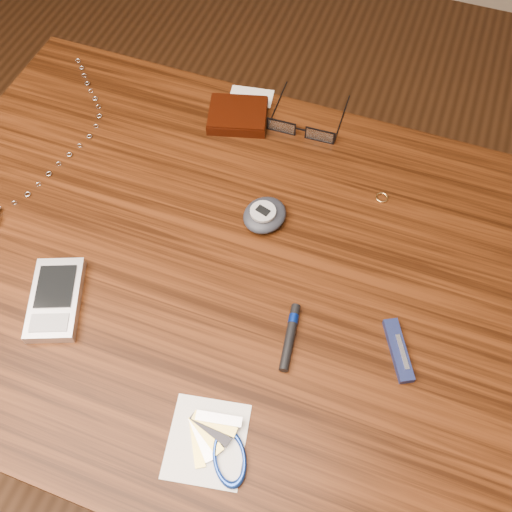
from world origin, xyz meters
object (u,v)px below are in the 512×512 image
at_px(pedometer, 265,215).
at_px(pocket_knife, 398,350).
at_px(eyeglasses, 302,129).
at_px(pda_phone, 55,299).
at_px(notepad_keys, 218,447).
at_px(wallet_and_card, 238,115).
at_px(desk, 234,300).

distance_m(pedometer, pocket_knife, 0.27).
relative_size(eyeglasses, pda_phone, 0.90).
relative_size(eyeglasses, pedometer, 1.46).
bearing_deg(pedometer, pocket_knife, -30.65).
bearing_deg(pedometer, notepad_keys, -79.72).
xyz_separation_m(pda_phone, notepad_keys, (0.28, -0.10, -0.00)).
bearing_deg(pedometer, pda_phone, -134.10).
bearing_deg(wallet_and_card, eyeglasses, 3.16).
xyz_separation_m(wallet_and_card, pda_phone, (-0.11, -0.40, -0.00)).
relative_size(pda_phone, pocket_knife, 1.61).
bearing_deg(notepad_keys, wallet_and_card, 108.52).
distance_m(wallet_and_card, eyeglasses, 0.11).
distance_m(wallet_and_card, pocket_knife, 0.47).
bearing_deg(pocket_knife, desk, 169.70).
relative_size(pda_phone, pedometer, 1.63).
distance_m(pedometer, notepad_keys, 0.34).
relative_size(desk, eyeglasses, 8.18).
xyz_separation_m(desk, notepad_keys, (0.08, -0.24, 0.11)).
relative_size(eyeglasses, notepad_keys, 0.97).
distance_m(eyeglasses, pocket_knife, 0.40).
bearing_deg(pocket_knife, pedometer, 149.35).
height_order(pda_phone, notepad_keys, pda_phone).
bearing_deg(wallet_and_card, desk, -70.87).
xyz_separation_m(eyeglasses, pocket_knife, (0.23, -0.32, -0.01)).
height_order(eyeglasses, pda_phone, eyeglasses).
xyz_separation_m(wallet_and_card, pedometer, (0.11, -0.18, 0.00)).
relative_size(desk, pocket_knife, 11.82).
bearing_deg(pda_phone, eyeglasses, 62.11).
bearing_deg(wallet_and_card, notepad_keys, -71.48).
distance_m(desk, wallet_and_card, 0.31).
bearing_deg(eyeglasses, wallet_and_card, -176.84).
height_order(wallet_and_card, notepad_keys, wallet_and_card).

